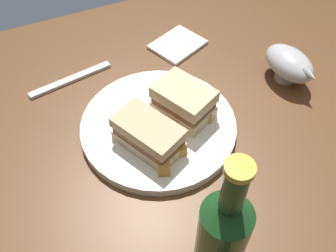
# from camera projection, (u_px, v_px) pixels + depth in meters

# --- Properties ---
(dining_table) EXTENTS (1.26, 0.96, 0.74)m
(dining_table) POSITION_uv_depth(u_px,v_px,m) (175.00, 232.00, 0.97)
(dining_table) COLOR brown
(dining_table) RESTS_ON ground
(plate) EXTENTS (0.29, 0.29, 0.02)m
(plate) POSITION_uv_depth(u_px,v_px,m) (158.00, 126.00, 0.70)
(plate) COLOR white
(plate) RESTS_ON dining_table
(sandwich_half_left) EXTENTS (0.11, 0.13, 0.05)m
(sandwich_half_left) POSITION_uv_depth(u_px,v_px,m) (149.00, 135.00, 0.64)
(sandwich_half_left) COLOR #CCB284
(sandwich_half_left) RESTS_ON plate
(sandwich_half_right) EXTENTS (0.11, 0.12, 0.06)m
(sandwich_half_right) POSITION_uv_depth(u_px,v_px,m) (184.00, 102.00, 0.69)
(sandwich_half_right) COLOR beige
(sandwich_half_right) RESTS_ON plate
(potato_wedge_front) EXTENTS (0.03, 0.06, 0.02)m
(potato_wedge_front) POSITION_uv_depth(u_px,v_px,m) (186.00, 119.00, 0.69)
(potato_wedge_front) COLOR gold
(potato_wedge_front) RESTS_ON plate
(potato_wedge_middle) EXTENTS (0.04, 0.03, 0.02)m
(potato_wedge_middle) POSITION_uv_depth(u_px,v_px,m) (162.00, 156.00, 0.64)
(potato_wedge_middle) COLOR gold
(potato_wedge_middle) RESTS_ON plate
(potato_wedge_back) EXTENTS (0.02, 0.04, 0.02)m
(potato_wedge_back) POSITION_uv_depth(u_px,v_px,m) (177.00, 145.00, 0.65)
(potato_wedge_back) COLOR gold
(potato_wedge_back) RESTS_ON plate
(potato_wedge_left_edge) EXTENTS (0.03, 0.04, 0.02)m
(potato_wedge_left_edge) POSITION_uv_depth(u_px,v_px,m) (164.00, 164.00, 0.63)
(potato_wedge_left_edge) COLOR gold
(potato_wedge_left_edge) RESTS_ON plate
(potato_wedge_right_edge) EXTENTS (0.04, 0.02, 0.02)m
(potato_wedge_right_edge) POSITION_uv_depth(u_px,v_px,m) (199.00, 118.00, 0.69)
(potato_wedge_right_edge) COLOR gold
(potato_wedge_right_edge) RESTS_ON plate
(potato_wedge_stray) EXTENTS (0.06, 0.03, 0.02)m
(potato_wedge_stray) POSITION_uv_depth(u_px,v_px,m) (175.00, 122.00, 0.69)
(potato_wedge_stray) COLOR #AD702D
(potato_wedge_stray) RESTS_ON plate
(gravy_boat) EXTENTS (0.09, 0.13, 0.07)m
(gravy_boat) POSITION_uv_depth(u_px,v_px,m) (290.00, 64.00, 0.77)
(gravy_boat) COLOR #B7B7BC
(gravy_boat) RESTS_ON dining_table
(cider_bottle) EXTENTS (0.06, 0.06, 0.26)m
(cider_bottle) POSITION_uv_depth(u_px,v_px,m) (222.00, 236.00, 0.47)
(cider_bottle) COLOR #19421E
(cider_bottle) RESTS_ON dining_table
(napkin) EXTENTS (0.14, 0.12, 0.01)m
(napkin) POSITION_uv_depth(u_px,v_px,m) (178.00, 45.00, 0.87)
(napkin) COLOR white
(napkin) RESTS_ON dining_table
(fork) EXTENTS (0.18, 0.04, 0.01)m
(fork) POSITION_uv_depth(u_px,v_px,m) (71.00, 80.00, 0.79)
(fork) COLOR silver
(fork) RESTS_ON dining_table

